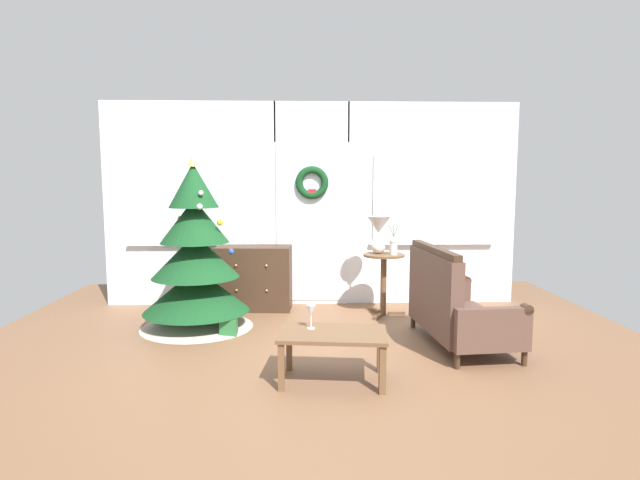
{
  "coord_description": "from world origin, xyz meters",
  "views": [
    {
      "loc": [
        -0.12,
        -4.5,
        1.6
      ],
      "look_at": [
        0.05,
        0.55,
        1.0
      ],
      "focal_mm": 29.16,
      "sensor_mm": 36.0,
      "label": 1
    }
  ],
  "objects": [
    {
      "name": "wine_glass",
      "position": [
        -0.06,
        -0.45,
        0.54
      ],
      "size": [
        0.08,
        0.08,
        0.2
      ],
      "color": "silver",
      "rests_on": "coffee_table"
    },
    {
      "name": "coffee_table",
      "position": [
        0.12,
        -0.54,
        0.34
      ],
      "size": [
        0.89,
        0.61,
        0.4
      ],
      "color": "brown",
      "rests_on": "ground"
    },
    {
      "name": "gift_box",
      "position": [
        -0.88,
        0.72,
        0.09
      ],
      "size": [
        0.17,
        0.16,
        0.17
      ],
      "primitive_type": "cube",
      "color": "#266633",
      "rests_on": "ground"
    },
    {
      "name": "settee_sofa",
      "position": [
        1.32,
        0.33,
        0.38
      ],
      "size": [
        0.82,
        1.42,
        0.96
      ],
      "color": "#3D281C",
      "rests_on": "ground"
    },
    {
      "name": "christmas_tree",
      "position": [
        -1.27,
        1.02,
        0.69
      ],
      "size": [
        1.2,
        1.2,
        1.85
      ],
      "color": "#4C331E",
      "rests_on": "ground"
    },
    {
      "name": "back_wall_with_door",
      "position": [
        0.0,
        2.08,
        1.28
      ],
      "size": [
        5.2,
        0.19,
        2.55
      ],
      "color": "white",
      "rests_on": "ground"
    },
    {
      "name": "ground_plane",
      "position": [
        0.0,
        0.0,
        0.0
      ],
      "size": [
        6.76,
        6.76,
        0.0
      ],
      "primitive_type": "plane",
      "color": "brown"
    },
    {
      "name": "dresser_cabinet",
      "position": [
        -0.72,
        1.79,
        0.39
      ],
      "size": [
        0.92,
        0.48,
        0.78
      ],
      "color": "#3D281C",
      "rests_on": "ground"
    },
    {
      "name": "table_lamp",
      "position": [
        0.77,
        1.49,
        1.01
      ],
      "size": [
        0.28,
        0.28,
        0.44
      ],
      "color": "silver",
      "rests_on": "side_table"
    },
    {
      "name": "side_table",
      "position": [
        0.83,
        1.45,
        0.51
      ],
      "size": [
        0.5,
        0.48,
        0.73
      ],
      "color": "brown",
      "rests_on": "ground"
    },
    {
      "name": "flower_vase",
      "position": [
        0.93,
        1.39,
        0.84
      ],
      "size": [
        0.11,
        0.1,
        0.35
      ],
      "color": "beige",
      "rests_on": "side_table"
    }
  ]
}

